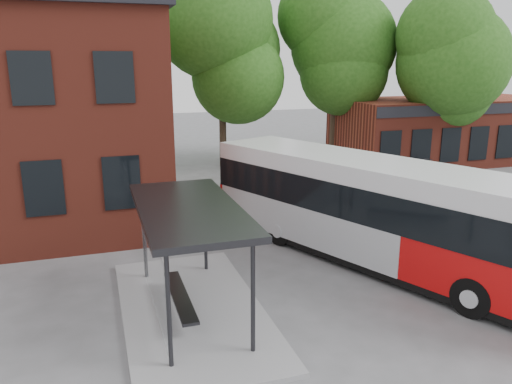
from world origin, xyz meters
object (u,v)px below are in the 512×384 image
object	(u,v)px
bicycle_0	(365,176)
bus_shelter	(190,260)
bicycle_1	(396,176)
bicycle_7	(424,168)
bicycle_4	(416,176)
bicycle_5	(433,171)
bicycle_6	(437,172)
city_bus	(378,213)
bicycle_3	(392,175)
bicycle_2	(384,172)

from	to	relation	value
bicycle_0	bus_shelter	bearing A→B (deg)	119.42
bus_shelter	bicycle_0	world-z (taller)	bus_shelter
bicycle_1	bicycle_7	bearing A→B (deg)	-51.46
bicycle_1	bicycle_4	world-z (taller)	bicycle_1
bicycle_1	bicycle_4	size ratio (longest dim) A/B	1.09
bus_shelter	bicycle_7	distance (m)	19.01
bicycle_5	bicycle_4	bearing A→B (deg)	102.77
bicycle_4	bicycle_7	size ratio (longest dim) A/B	0.87
bicycle_0	bicycle_7	xyz separation A→B (m)	(3.86, 0.23, 0.13)
bus_shelter	bicycle_6	xyz separation A→B (m)	(15.59, 10.49, -1.01)
bus_shelter	bicycle_4	size ratio (longest dim) A/B	4.56
city_bus	bicycle_3	distance (m)	11.23
city_bus	bicycle_0	distance (m)	10.94
bicycle_4	bicycle_3	bearing A→B (deg)	57.12
bus_shelter	bicycle_0	bearing A→B (deg)	44.00
bicycle_0	bicycle_5	world-z (taller)	bicycle_5
city_bus	bicycle_1	world-z (taller)	city_bus
bicycle_6	bicycle_7	xyz separation A→B (m)	(-0.31, 0.78, 0.09)
bus_shelter	bicycle_4	world-z (taller)	bus_shelter
bicycle_0	bicycle_5	bearing A→B (deg)	-109.30
bicycle_3	bicycle_2	bearing A→B (deg)	-15.49
bicycle_1	bicycle_5	size ratio (longest dim) A/B	1.13
bicycle_0	bicycle_7	size ratio (longest dim) A/B	0.86
bicycle_5	bicycle_3	bearing A→B (deg)	87.83
bicycle_1	bicycle_7	size ratio (longest dim) A/B	0.95
bus_shelter	city_bus	distance (m)	6.46
bicycle_4	bicycle_7	xyz separation A→B (m)	(1.22, 1.04, 0.13)
bus_shelter	bicycle_7	world-z (taller)	bus_shelter
bus_shelter	bicycle_6	bearing A→B (deg)	33.93
bicycle_2	bicycle_4	size ratio (longest dim) A/B	1.06
bicycle_0	bicycle_1	world-z (taller)	bicycle_1
bicycle_2	bicycle_3	size ratio (longest dim) A/B	1.05
bus_shelter	bicycle_4	bearing A→B (deg)	36.04
bicycle_5	bicycle_0	bearing A→B (deg)	79.78
city_bus	bus_shelter	bearing A→B (deg)	169.40
bicycle_5	bicycle_1	bearing A→B (deg)	97.30
bicycle_4	bicycle_6	xyz separation A→B (m)	(1.53, 0.26, 0.03)
bicycle_2	bicycle_4	bearing A→B (deg)	-110.62
bus_shelter	bicycle_7	size ratio (longest dim) A/B	3.96
bicycle_6	bicycle_2	bearing A→B (deg)	93.43
bicycle_4	bicycle_1	bearing A→B (deg)	77.74
bicycle_7	bus_shelter	bearing A→B (deg)	103.79
bicycle_1	bicycle_4	bearing A→B (deg)	-69.67
bicycle_2	bicycle_6	xyz separation A→B (m)	(2.73, -0.95, 0.01)
bicycle_2	bicycle_1	bearing A→B (deg)	-161.79
bicycle_1	bicycle_5	world-z (taller)	bicycle_1
city_bus	bicycle_6	world-z (taller)	city_bus
bicycle_3	bicycle_4	world-z (taller)	bicycle_3
bus_shelter	bicycle_6	distance (m)	18.82
bus_shelter	bicycle_3	world-z (taller)	bus_shelter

